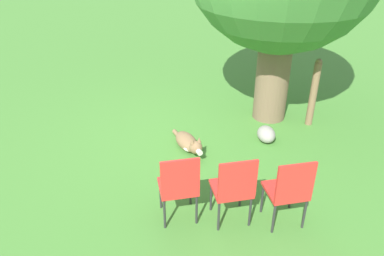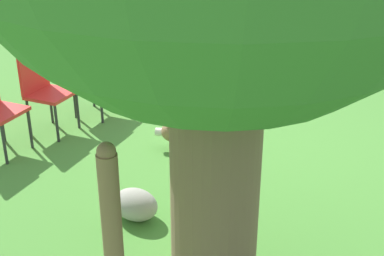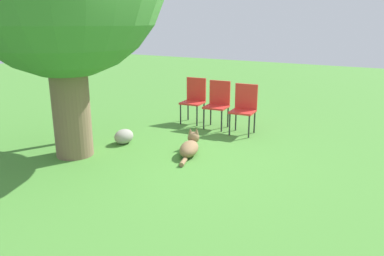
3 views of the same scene
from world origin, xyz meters
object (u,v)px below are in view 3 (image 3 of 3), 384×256
fence_post (63,109)px  dog (190,147)px  red_chair_1 (218,101)px  red_chair_2 (194,98)px  red_chair_0 (244,106)px

fence_post → dog: bearing=-73.7°
fence_post → red_chair_1: 2.97m
fence_post → red_chair_1: fence_post is taller
red_chair_1 → red_chair_2: bearing=-105.1°
fence_post → red_chair_0: (2.22, -2.46, -0.08)m
dog → red_chair_2: (1.77, 0.99, 0.41)m
red_chair_0 → red_chair_1: (0.10, 0.62, 0.00)m
red_chair_0 → red_chair_1: same height
red_chair_2 → fence_post: bearing=-32.9°
fence_post → red_chair_2: (2.42, -1.23, -0.08)m
red_chair_1 → red_chair_0: bearing=74.9°
dog → red_chair_0: bearing=-28.2°
fence_post → red_chair_0: fence_post is taller
red_chair_0 → red_chair_1: bearing=-105.1°
red_chair_1 → red_chair_2: size_ratio=1.00×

